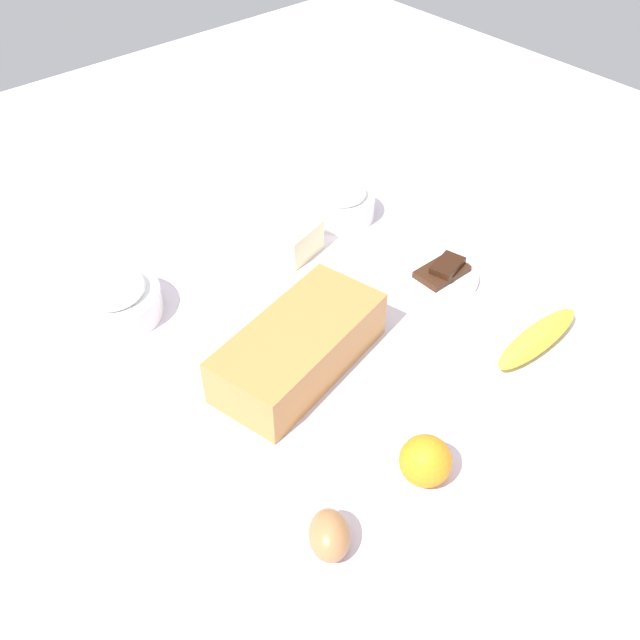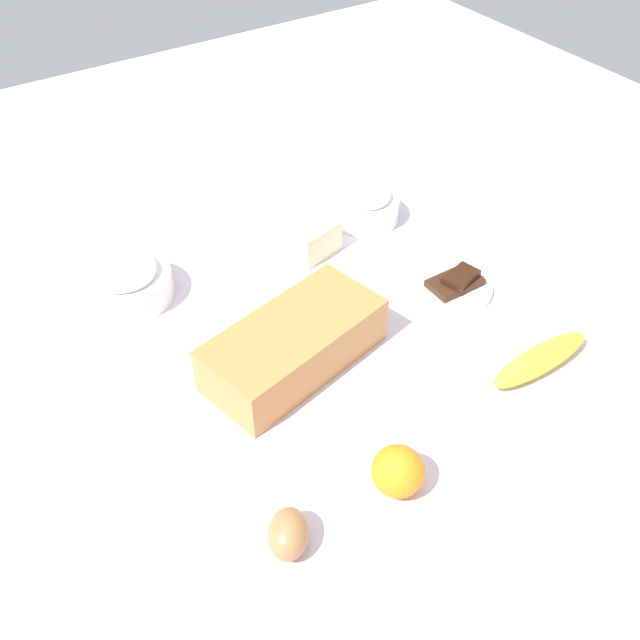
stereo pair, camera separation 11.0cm
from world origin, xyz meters
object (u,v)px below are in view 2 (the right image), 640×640
sugar_bowl (126,281)px  chocolate_plate (455,285)px  banana (540,359)px  butter_block (312,239)px  egg_near_butter (288,534)px  loaf_pan (294,344)px  orange_fruit (398,471)px  flour_bowl (366,204)px

sugar_bowl → chocolate_plate: (0.47, -0.29, -0.02)m
chocolate_plate → banana: bearing=-94.6°
butter_block → chocolate_plate: butter_block is taller
sugar_bowl → banana: size_ratio=0.79×
egg_near_butter → loaf_pan: bearing=57.0°
loaf_pan → egg_near_butter: 0.31m
sugar_bowl → orange_fruit: (0.14, -0.55, 0.00)m
flour_bowl → chocolate_plate: size_ratio=0.98×
banana → chocolate_plate: banana is taller
loaf_pan → butter_block: (0.17, 0.22, -0.01)m
flour_bowl → butter_block: flour_bowl is taller
banana → egg_near_butter: 0.47m
orange_fruit → butter_block: (0.18, 0.48, -0.00)m
chocolate_plate → flour_bowl: bearing=90.8°
sugar_bowl → orange_fruit: bearing=-75.2°
butter_block → egg_near_butter: size_ratio=1.34×
loaf_pan → orange_fruit: (-0.01, -0.26, -0.01)m
butter_block → banana: bearing=-73.4°
banana → butter_block: 0.45m
loaf_pan → chocolate_plate: 0.32m
loaf_pan → chocolate_plate: (0.32, -0.00, -0.03)m
sugar_bowl → egg_near_butter: bearing=-91.6°
loaf_pan → egg_near_butter: size_ratio=4.48×
banana → butter_block: bearing=106.6°
loaf_pan → butter_block: loaf_pan is taller
orange_fruit → chocolate_plate: (0.33, 0.26, -0.02)m
sugar_bowl → chocolate_plate: sugar_bowl is taller
loaf_pan → banana: bearing=-47.7°
loaf_pan → banana: size_ratio=1.59×
flour_bowl → orange_fruit: bearing=-122.1°
butter_block → loaf_pan: bearing=-128.3°
loaf_pan → chocolate_plate: size_ratio=2.32×
banana → butter_block: butter_block is taller
flour_bowl → banana: flour_bowl is taller
egg_near_butter → butter_block: bearing=54.4°
sugar_bowl → butter_block: 0.33m
flour_bowl → loaf_pan: bearing=-141.2°
flour_bowl → sugar_bowl: sugar_bowl is taller
banana → chocolate_plate: bearing=85.4°
banana → chocolate_plate: 0.21m
orange_fruit → chocolate_plate: orange_fruit is taller
loaf_pan → egg_near_butter: loaf_pan is taller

